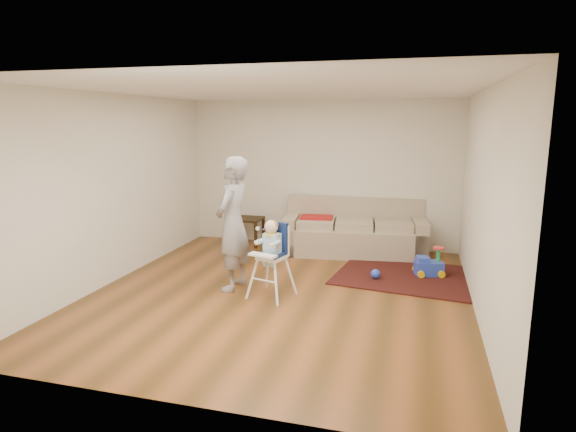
% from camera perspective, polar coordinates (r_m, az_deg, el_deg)
% --- Properties ---
extents(ground, '(5.50, 5.50, 0.00)m').
position_cam_1_polar(ground, '(6.66, -0.92, -9.12)').
color(ground, '#503313').
rests_on(ground, ground).
extents(room_envelope, '(5.04, 5.52, 2.72)m').
position_cam_1_polar(room_envelope, '(6.77, 0.28, 7.49)').
color(room_envelope, silver).
rests_on(room_envelope, ground).
extents(sofa, '(2.56, 1.28, 0.95)m').
position_cam_1_polar(sofa, '(8.57, 7.84, -1.30)').
color(sofa, gray).
rests_on(sofa, ground).
extents(side_table, '(0.52, 0.52, 0.52)m').
position_cam_1_polar(side_table, '(9.17, -4.74, -1.81)').
color(side_table, black).
rests_on(side_table, ground).
extents(area_rug, '(2.43, 1.95, 0.02)m').
position_cam_1_polar(area_rug, '(7.55, 14.58, -6.94)').
color(area_rug, black).
rests_on(area_rug, ground).
extents(ride_on_toy, '(0.47, 0.39, 0.44)m').
position_cam_1_polar(ride_on_toy, '(7.59, 16.38, -5.13)').
color(ride_on_toy, blue).
rests_on(ride_on_toy, area_rug).
extents(toy_ball, '(0.14, 0.14, 0.14)m').
position_cam_1_polar(toy_ball, '(7.28, 10.33, -6.77)').
color(toy_ball, blue).
rests_on(toy_ball, area_rug).
extents(high_chair, '(0.60, 0.60, 1.06)m').
position_cam_1_polar(high_chair, '(6.38, -1.97, -5.24)').
color(high_chair, white).
rests_on(high_chair, ground).
extents(adult, '(0.48, 0.70, 1.85)m').
position_cam_1_polar(adult, '(6.65, -6.54, -0.92)').
color(adult, gray).
rests_on(adult, ground).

